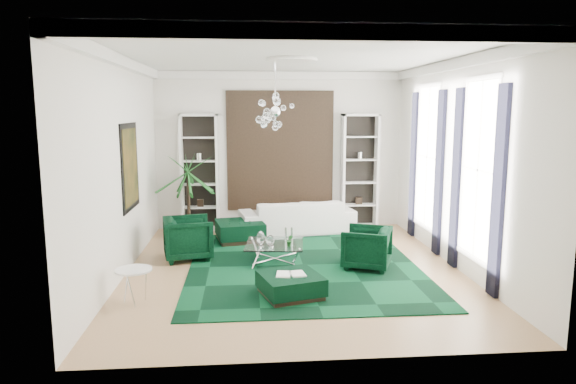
{
  "coord_description": "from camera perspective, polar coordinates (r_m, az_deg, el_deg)",
  "views": [
    {
      "loc": [
        -0.86,
        -9.04,
        2.88
      ],
      "look_at": [
        -0.06,
        0.5,
        1.35
      ],
      "focal_mm": 32.0,
      "sensor_mm": 36.0,
      "label": 1
    }
  ],
  "objects": [
    {
      "name": "curtain_far_a",
      "position": [
        10.55,
        16.44,
        2.0
      ],
      "size": [
        0.07,
        0.3,
        3.25
      ],
      "primitive_type": "cube",
      "color": "black",
      "rests_on": "floor"
    },
    {
      "name": "window_far",
      "position": [
        11.26,
        15.24,
        3.76
      ],
      "size": [
        0.03,
        1.1,
        2.9
      ],
      "primitive_type": "cube",
      "color": "white",
      "rests_on": "wall_right"
    },
    {
      "name": "book",
      "position": [
        8.06,
        0.29,
        -9.06
      ],
      "size": [
        0.46,
        0.3,
        0.03
      ],
      "primitive_type": "cube",
      "color": "white",
      "rests_on": "ottoman_front"
    },
    {
      "name": "palm",
      "position": [
        11.79,
        -11.04,
        0.84
      ],
      "size": [
        1.62,
        1.62,
        2.45
      ],
      "primitive_type": null,
      "rotation": [
        0.0,
        0.0,
        -0.06
      ],
      "color": "#19591E",
      "rests_on": "floor"
    },
    {
      "name": "tapestry",
      "position": [
        12.56,
        -0.88,
        4.6
      ],
      "size": [
        2.5,
        0.06,
        2.8
      ],
      "primitive_type": "cube",
      "color": "black",
      "rests_on": "wall_back"
    },
    {
      "name": "armchair_right",
      "position": [
        9.58,
        8.73,
        -6.13
      ],
      "size": [
        1.1,
        1.08,
        0.77
      ],
      "primitive_type": "imported",
      "rotation": [
        0.0,
        0.0,
        -1.97
      ],
      "color": "black",
      "rests_on": "floor"
    },
    {
      "name": "curtain_near_a",
      "position": [
        8.38,
        22.34,
        -0.06
      ],
      "size": [
        0.07,
        0.3,
        3.25
      ],
      "primitive_type": "cube",
      "color": "black",
      "rests_on": "floor"
    },
    {
      "name": "wall_back",
      "position": [
        12.61,
        -0.89,
        4.61
      ],
      "size": [
        6.0,
        0.02,
        3.8
      ],
      "primitive_type": "cube",
      "color": "silver",
      "rests_on": "ground"
    },
    {
      "name": "shelving_right",
      "position": [
        12.75,
        7.96,
        2.32
      ],
      "size": [
        0.9,
        0.38,
        2.8
      ],
      "primitive_type": null,
      "color": "white",
      "rests_on": "floor"
    },
    {
      "name": "ottoman_front",
      "position": [
        8.13,
        0.28,
        -10.36
      ],
      "size": [
        1.1,
        1.1,
        0.35
      ],
      "primitive_type": "cube",
      "rotation": [
        0.0,
        0.0,
        0.28
      ],
      "color": "black",
      "rests_on": "floor"
    },
    {
      "name": "rug",
      "position": [
        9.7,
        1.69,
        -8.14
      ],
      "size": [
        4.2,
        5.0,
        0.02
      ],
      "primitive_type": "cube",
      "color": "black",
      "rests_on": "floor"
    },
    {
      "name": "side_table",
      "position": [
        8.15,
        -16.71,
        -10.05
      ],
      "size": [
        0.72,
        0.72,
        0.52
      ],
      "primitive_type": "cylinder",
      "rotation": [
        0.0,
        0.0,
        0.43
      ],
      "color": "white",
      "rests_on": "floor"
    },
    {
      "name": "wall_front",
      "position": [
        5.68,
        3.97,
        -0.89
      ],
      "size": [
        6.0,
        0.02,
        3.8
      ],
      "primitive_type": "cube",
      "color": "silver",
      "rests_on": "ground"
    },
    {
      "name": "floor",
      "position": [
        9.53,
        0.6,
        -8.59
      ],
      "size": [
        6.0,
        7.0,
        0.02
      ],
      "primitive_type": "cube",
      "color": "tan",
      "rests_on": "ground"
    },
    {
      "name": "armchair_left",
      "position": [
        10.23,
        -11.02,
        -5.05
      ],
      "size": [
        1.07,
        1.05,
        0.83
      ],
      "primitive_type": "imported",
      "rotation": [
        0.0,
        0.0,
        1.77
      ],
      "color": "black",
      "rests_on": "floor"
    },
    {
      "name": "painting",
      "position": [
        9.92,
        -17.09,
        2.71
      ],
      "size": [
        0.04,
        1.3,
        1.6
      ],
      "primitive_type": "cube",
      "color": "black",
      "rests_on": "wall_left"
    },
    {
      "name": "ceiling",
      "position": [
        9.12,
        0.64,
        14.92
      ],
      "size": [
        6.0,
        7.0,
        0.02
      ],
      "primitive_type": "cube",
      "color": "white",
      "rests_on": "ground"
    },
    {
      "name": "sofa",
      "position": [
        12.18,
        1.0,
        -2.73
      ],
      "size": [
        2.79,
        1.45,
        0.78
      ],
      "primitive_type": "imported",
      "rotation": [
        0.0,
        0.0,
        3.3
      ],
      "color": "white",
      "rests_on": "floor"
    },
    {
      "name": "ottoman_side",
      "position": [
        11.47,
        -5.35,
        -4.37
      ],
      "size": [
        1.16,
        1.16,
        0.44
      ],
      "primitive_type": "cube",
      "rotation": [
        0.0,
        0.0,
        0.18
      ],
      "color": "black",
      "rests_on": "floor"
    },
    {
      "name": "shelving_left",
      "position": [
        12.48,
        -9.8,
        2.13
      ],
      "size": [
        0.9,
        0.38,
        2.8
      ],
      "primitive_type": null,
      "color": "white",
      "rests_on": "floor"
    },
    {
      "name": "coffee_table",
      "position": [
        9.87,
        -1.5,
        -6.77
      ],
      "size": [
        1.19,
        1.19,
        0.37
      ],
      "primitive_type": null,
      "rotation": [
        0.0,
        0.0,
        -0.11
      ],
      "color": "white",
      "rests_on": "floor"
    },
    {
      "name": "chandelier",
      "position": [
        9.63,
        -1.42,
        8.89
      ],
      "size": [
        1.04,
        1.04,
        0.71
      ],
      "primitive_type": null,
      "rotation": [
        0.0,
        0.0,
        0.39
      ],
      "color": "white",
      "rests_on": "ceiling"
    },
    {
      "name": "window_near",
      "position": [
        9.05,
        20.4,
        2.29
      ],
      "size": [
        0.03,
        1.1,
        2.9
      ],
      "primitive_type": "cube",
      "color": "white",
      "rests_on": "wall_right"
    },
    {
      "name": "curtain_near_b",
      "position": [
        9.78,
        18.21,
        1.39
      ],
      "size": [
        0.07,
        0.3,
        3.25
      ],
      "primitive_type": "cube",
      "color": "black",
      "rests_on": "floor"
    },
    {
      "name": "wall_right",
      "position": [
        9.88,
        18.3,
        2.92
      ],
      "size": [
        0.02,
        7.0,
        3.8
      ],
      "primitive_type": "cube",
      "color": "silver",
      "rests_on": "ground"
    },
    {
      "name": "wall_left",
      "position": [
        9.34,
        -18.11,
        2.6
      ],
      "size": [
        0.02,
        7.0,
        3.8
      ],
      "primitive_type": "cube",
      "color": "silver",
      "rests_on": "ground"
    },
    {
      "name": "ceiling_medallion",
      "position": [
        9.42,
        0.46,
        14.5
      ],
      "size": [
        0.9,
        0.9,
        0.05
      ],
      "primitive_type": "cylinder",
      "color": "white",
      "rests_on": "ceiling"
    },
    {
      "name": "crown_molding",
      "position": [
        9.11,
        0.64,
        14.23
      ],
      "size": [
        6.0,
        7.0,
        0.18
      ],
      "primitive_type": null,
      "color": "white",
      "rests_on": "ceiling"
    },
    {
      "name": "table_plant",
      "position": [
        9.6,
        0.18,
        -5.4
      ],
      "size": [
        0.13,
        0.11,
        0.22
      ],
      "primitive_type": "imported",
      "rotation": [
        0.0,
        0.0,
        -0.07
      ],
      "color": "#19591E",
      "rests_on": "coffee_table"
    },
    {
      "name": "curtain_far_b",
      "position": [
        12.0,
        13.76,
        2.93
      ],
      "size": [
        0.07,
        0.3,
        3.25
      ],
      "primitive_type": "cube",
      "color": "black",
      "rests_on": "floor"
    }
  ]
}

